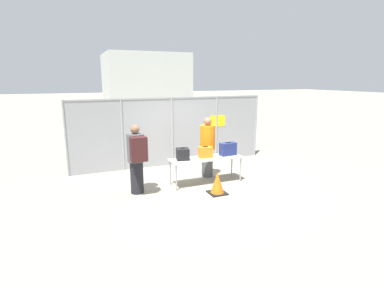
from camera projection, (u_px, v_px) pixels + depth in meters
The scene contains 11 objects.
ground_plane at pixel (195, 182), 8.72m from camera, with size 120.00×120.00×0.00m, color gray.
fence_section at pixel (173, 130), 10.28m from camera, with size 6.86×0.07×2.35m.
inspection_table at pixel (206, 160), 8.53m from camera, with size 2.11×0.63×0.75m.
suitcase_black at pixel (183, 154), 8.29m from camera, with size 0.39×0.37×0.35m.
suitcase_orange at pixel (205, 152), 8.51m from camera, with size 0.40×0.24×0.33m.
suitcase_navy at pixel (228, 149), 8.77m from camera, with size 0.50×0.28×0.40m.
traveler_hooded at pixel (137, 157), 7.67m from camera, with size 0.45×0.70×1.82m.
security_worker_near at pixel (207, 146), 9.08m from camera, with size 0.45×0.45×1.83m.
utility_trailer at pixel (206, 140), 12.81m from camera, with size 4.18×2.24×0.64m.
distant_hangar at pixel (145, 77), 41.37m from camera, with size 10.66×9.08×6.26m.
traffic_cone at pixel (217, 184), 7.83m from camera, with size 0.46×0.46×0.57m.
Camera 1 is at (-3.25, -7.61, 2.96)m, focal length 28.00 mm.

